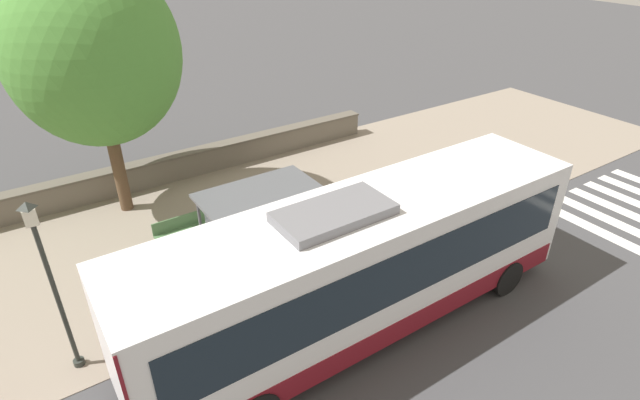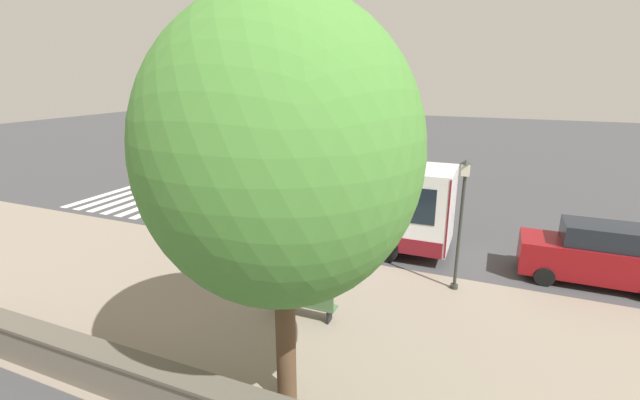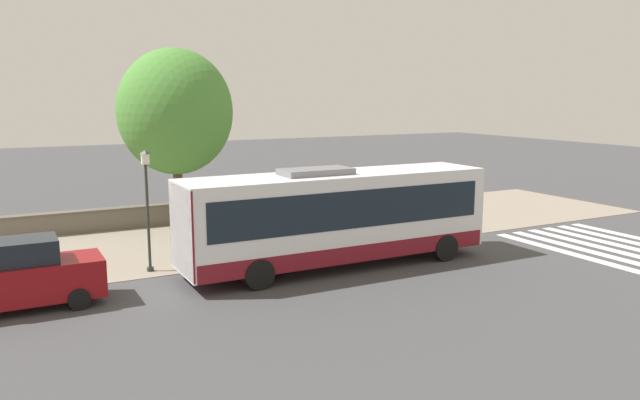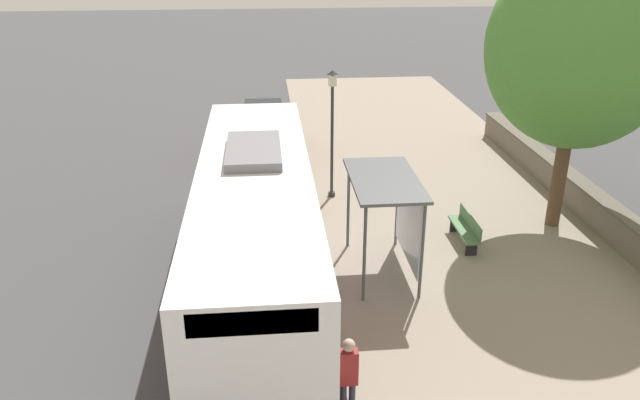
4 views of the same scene
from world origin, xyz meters
name	(u,v)px [view 2 (image 2 of 4)]	position (x,y,z in m)	size (l,w,h in m)	color
ground_plane	(354,261)	(0.00, 0.00, 0.00)	(120.00, 120.00, 0.00)	#424244
sidewalk_plaza	(305,323)	(-4.50, 0.00, 0.01)	(9.00, 44.00, 0.02)	gray
crosswalk_stripes	(159,191)	(5.00, 13.85, 0.00)	(9.00, 5.25, 0.01)	silver
bus	(312,195)	(1.68, 2.44, 1.87)	(2.71, 11.34, 3.62)	white
bus_shelter	(300,215)	(-1.70, 1.44, 2.16)	(1.69, 3.16, 2.62)	#515459
pedestrian	(203,212)	(0.07, 6.83, 1.05)	(0.34, 0.24, 1.77)	#2D3347
bench	(304,303)	(-4.23, 0.14, 0.48)	(0.40, 1.89, 0.88)	#4C7247
street_lamp_near	(461,215)	(-0.79, -3.67, 2.54)	(0.28, 0.28, 4.29)	#2D332D
shade_tree	(281,153)	(-7.29, -0.86, 5.37)	(5.14, 5.14, 8.22)	brown
parked_car_behind_bus	(596,255)	(1.42, -7.90, 1.00)	(1.84, 4.59, 2.07)	maroon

